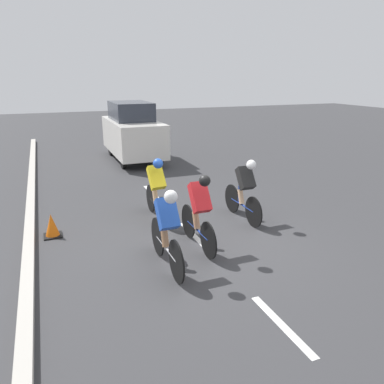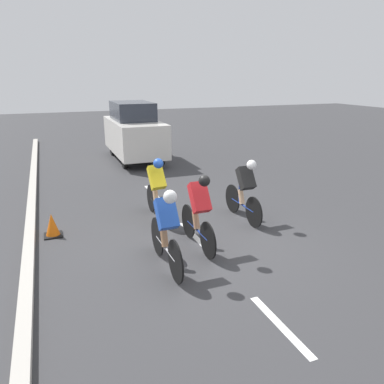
{
  "view_description": "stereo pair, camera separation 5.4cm",
  "coord_description": "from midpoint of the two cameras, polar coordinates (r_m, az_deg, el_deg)",
  "views": [
    {
      "loc": [
        2.7,
        6.26,
        3.22
      ],
      "look_at": [
        0.03,
        -0.46,
        0.95
      ],
      "focal_mm": 35.0,
      "sensor_mm": 36.0,
      "label": 1
    },
    {
      "loc": [
        2.65,
        6.28,
        3.22
      ],
      "look_at": [
        0.03,
        -0.46,
        0.95
      ],
      "focal_mm": 35.0,
      "sensor_mm": 36.0,
      "label": 2
    }
  ],
  "objects": [
    {
      "name": "cyclist_yellow",
      "position": [
        8.52,
        -5.61,
        0.76
      ],
      "size": [
        0.35,
        1.69,
        1.5
      ],
      "color": "black",
      "rests_on": "ground"
    },
    {
      "name": "curb",
      "position": [
        7.45,
        -23.86,
        -9.2
      ],
      "size": [
        0.2,
        27.27,
        0.14
      ],
      "primitive_type": "cube",
      "color": "#B7B2A8",
      "rests_on": "ground"
    },
    {
      "name": "cyclist_blue",
      "position": [
        6.31,
        -4.07,
        -5.41
      ],
      "size": [
        0.33,
        1.77,
        1.5
      ],
      "color": "black",
      "rests_on": "ground"
    },
    {
      "name": "lane_stripe_mid",
      "position": [
        7.92,
        -0.0,
        -6.53
      ],
      "size": [
        0.12,
        1.4,
        0.01
      ],
      "primitive_type": "cube",
      "color": "white",
      "rests_on": "ground"
    },
    {
      "name": "lane_stripe_far",
      "position": [
        10.77,
        -6.31,
        -0.06
      ],
      "size": [
        0.12,
        1.4,
        0.01
      ],
      "primitive_type": "cube",
      "color": "white",
      "rests_on": "ground"
    },
    {
      "name": "traffic_cone",
      "position": [
        8.3,
        -20.76,
        -4.83
      ],
      "size": [
        0.36,
        0.36,
        0.49
      ],
      "color": "black",
      "rests_on": "ground"
    },
    {
      "name": "cyclist_red",
      "position": [
        7.05,
        0.88,
        -2.74
      ],
      "size": [
        0.32,
        1.71,
        1.53
      ],
      "color": "black",
      "rests_on": "ground"
    },
    {
      "name": "support_car",
      "position": [
        14.91,
        -9.14,
        9.05
      ],
      "size": [
        1.7,
        4.03,
        2.23
      ],
      "color": "black",
      "rests_on": "ground"
    },
    {
      "name": "cyclist_black",
      "position": [
        8.54,
        7.83,
        0.54
      ],
      "size": [
        0.32,
        1.71,
        1.47
      ],
      "color": "black",
      "rests_on": "ground"
    },
    {
      "name": "lane_stripe_near",
      "position": [
        5.47,
        13.22,
        -19.08
      ],
      "size": [
        0.12,
        1.4,
        0.01
      ],
      "primitive_type": "cube",
      "color": "white",
      "rests_on": "ground"
    },
    {
      "name": "ground_plane",
      "position": [
        7.54,
        1.3,
        -7.86
      ],
      "size": [
        60.0,
        60.0,
        0.0
      ],
      "primitive_type": "plane",
      "color": "#38383A"
    }
  ]
}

